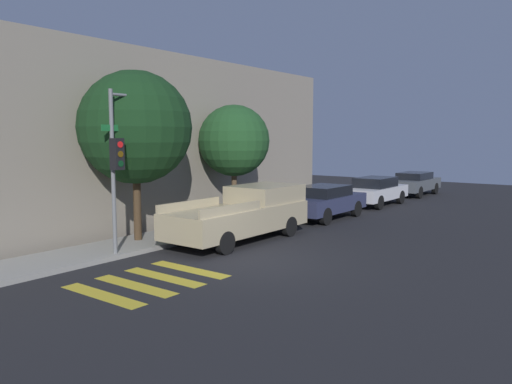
{
  "coord_description": "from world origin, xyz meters",
  "views": [
    {
      "loc": [
        -10.93,
        -8.5,
        3.5
      ],
      "look_at": [
        3.05,
        2.1,
        1.6
      ],
      "focal_mm": 35.0,
      "sensor_mm": 36.0,
      "label": 1
    }
  ],
  "objects_px": {
    "pickup_truck": "(244,213)",
    "sedan_far_end": "(415,183)",
    "tree_near_corner": "(135,128)",
    "sedan_middle": "(376,190)",
    "traffic_light_pole": "(129,144)",
    "tree_midblock": "(234,141)",
    "sedan_near_corner": "(324,201)"
  },
  "relations": [
    {
      "from": "pickup_truck",
      "to": "sedan_near_corner",
      "type": "bearing_deg",
      "value": 0.0
    },
    {
      "from": "pickup_truck",
      "to": "sedan_middle",
      "type": "distance_m",
      "value": 11.0
    },
    {
      "from": "traffic_light_pole",
      "to": "tree_near_corner",
      "type": "bearing_deg",
      "value": 43.75
    },
    {
      "from": "sedan_middle",
      "to": "sedan_far_end",
      "type": "height_order",
      "value": "sedan_middle"
    },
    {
      "from": "traffic_light_pole",
      "to": "sedan_middle",
      "type": "xyz_separation_m",
      "value": [
        14.85,
        -1.27,
        -2.53
      ]
    },
    {
      "from": "sedan_middle",
      "to": "tree_near_corner",
      "type": "xyz_separation_m",
      "value": [
        -13.68,
        2.39,
        3.05
      ]
    },
    {
      "from": "pickup_truck",
      "to": "tree_near_corner",
      "type": "xyz_separation_m",
      "value": [
        -2.67,
        2.39,
        2.91
      ]
    },
    {
      "from": "tree_near_corner",
      "to": "tree_midblock",
      "type": "height_order",
      "value": "tree_near_corner"
    },
    {
      "from": "pickup_truck",
      "to": "tree_midblock",
      "type": "bearing_deg",
      "value": 45.52
    },
    {
      "from": "sedan_middle",
      "to": "tree_near_corner",
      "type": "relative_size",
      "value": 0.79
    },
    {
      "from": "pickup_truck",
      "to": "sedan_far_end",
      "type": "height_order",
      "value": "pickup_truck"
    },
    {
      "from": "sedan_near_corner",
      "to": "sedan_middle",
      "type": "bearing_deg",
      "value": 0.0
    },
    {
      "from": "sedan_far_end",
      "to": "tree_midblock",
      "type": "relative_size",
      "value": 0.95
    },
    {
      "from": "traffic_light_pole",
      "to": "pickup_truck",
      "type": "xyz_separation_m",
      "value": [
        3.85,
        -1.27,
        -2.39
      ]
    },
    {
      "from": "pickup_truck",
      "to": "tree_near_corner",
      "type": "height_order",
      "value": "tree_near_corner"
    },
    {
      "from": "traffic_light_pole",
      "to": "sedan_far_end",
      "type": "relative_size",
      "value": 1.06
    },
    {
      "from": "sedan_middle",
      "to": "sedan_far_end",
      "type": "bearing_deg",
      "value": 0.0
    },
    {
      "from": "traffic_light_pole",
      "to": "tree_near_corner",
      "type": "xyz_separation_m",
      "value": [
        1.17,
        1.12,
        0.52
      ]
    },
    {
      "from": "pickup_truck",
      "to": "sedan_far_end",
      "type": "bearing_deg",
      "value": 0.0
    },
    {
      "from": "sedan_far_end",
      "to": "tree_near_corner",
      "type": "distance_m",
      "value": 19.85
    },
    {
      "from": "pickup_truck",
      "to": "traffic_light_pole",
      "type": "bearing_deg",
      "value": 161.76
    },
    {
      "from": "pickup_truck",
      "to": "tree_near_corner",
      "type": "distance_m",
      "value": 4.62
    },
    {
      "from": "tree_near_corner",
      "to": "sedan_middle",
      "type": "bearing_deg",
      "value": -9.92
    },
    {
      "from": "traffic_light_pole",
      "to": "pickup_truck",
      "type": "relative_size",
      "value": 0.86
    },
    {
      "from": "tree_midblock",
      "to": "pickup_truck",
      "type": "bearing_deg",
      "value": -134.48
    },
    {
      "from": "traffic_light_pole",
      "to": "tree_midblock",
      "type": "bearing_deg",
      "value": 10.28
    },
    {
      "from": "sedan_middle",
      "to": "tree_midblock",
      "type": "height_order",
      "value": "tree_midblock"
    },
    {
      "from": "traffic_light_pole",
      "to": "pickup_truck",
      "type": "distance_m",
      "value": 4.71
    },
    {
      "from": "pickup_truck",
      "to": "tree_midblock",
      "type": "distance_m",
      "value": 4.16
    },
    {
      "from": "sedan_middle",
      "to": "tree_midblock",
      "type": "distance_m",
      "value": 9.35
    },
    {
      "from": "pickup_truck",
      "to": "sedan_far_end",
      "type": "xyz_separation_m",
      "value": [
        16.79,
        0.0,
        -0.15
      ]
    },
    {
      "from": "sedan_middle",
      "to": "sedan_near_corner",
      "type": "bearing_deg",
      "value": 180.0
    }
  ]
}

